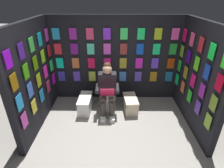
% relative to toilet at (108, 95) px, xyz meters
% --- Properties ---
extents(ground_plane, '(30.00, 30.00, 0.00)m').
position_rel_toilet_xyz_m(ground_plane, '(-0.18, 1.56, -0.33)').
color(ground_plane, gray).
extents(display_wall_back, '(3.22, 0.14, 2.10)m').
position_rel_toilet_xyz_m(display_wall_back, '(-0.18, -0.49, 0.73)').
color(display_wall_back, black).
rests_on(display_wall_back, ground).
extents(display_wall_left, '(0.14, 2.01, 2.10)m').
position_rel_toilet_xyz_m(display_wall_left, '(-1.79, 0.56, 0.73)').
color(display_wall_left, black).
rests_on(display_wall_left, ground).
extents(display_wall_right, '(0.14, 2.01, 2.10)m').
position_rel_toilet_xyz_m(display_wall_right, '(1.43, 0.56, 0.73)').
color(display_wall_right, black).
rests_on(display_wall_right, ground).
extents(toilet, '(0.41, 0.56, 0.77)m').
position_rel_toilet_xyz_m(toilet, '(0.00, 0.00, 0.00)').
color(toilet, white).
rests_on(toilet, ground).
extents(person_reading, '(0.53, 0.69, 1.19)m').
position_rel_toilet_xyz_m(person_reading, '(-0.00, 0.23, 0.27)').
color(person_reading, black).
rests_on(person_reading, ground).
extents(comic_longbox_near, '(0.35, 0.61, 0.34)m').
position_rel_toilet_xyz_m(comic_longbox_near, '(-0.54, 0.17, -0.15)').
color(comic_longbox_near, beige).
rests_on(comic_longbox_near, ground).
extents(comic_longbox_far, '(0.30, 0.63, 0.37)m').
position_rel_toilet_xyz_m(comic_longbox_far, '(0.52, 0.20, -0.14)').
color(comic_longbox_far, white).
rests_on(comic_longbox_far, ground).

